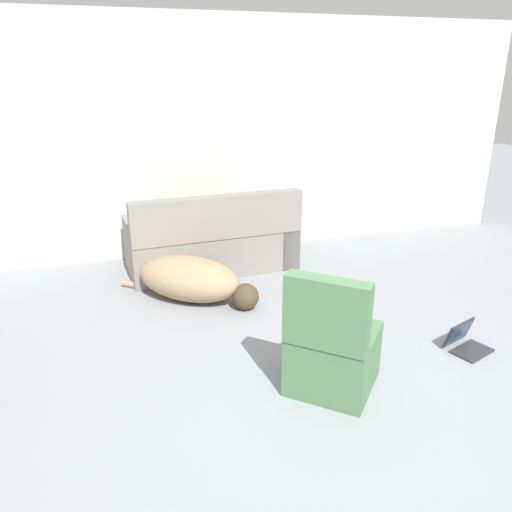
{
  "coord_description": "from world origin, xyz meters",
  "views": [
    {
      "loc": [
        -1.24,
        -2.01,
        2.01
      ],
      "look_at": [
        -0.08,
        1.73,
        0.55
      ],
      "focal_mm": 35.0,
      "sensor_mm": 36.0,
      "label": 1
    }
  ],
  "objects_px": {
    "couch": "(212,243)",
    "cat": "(347,314)",
    "side_chair": "(332,350)",
    "laptop_open": "(464,340)",
    "dog": "(192,279)"
  },
  "relations": [
    {
      "from": "couch",
      "to": "cat",
      "type": "distance_m",
      "value": 1.76
    },
    {
      "from": "dog",
      "to": "side_chair",
      "type": "bearing_deg",
      "value": -29.41
    },
    {
      "from": "dog",
      "to": "cat",
      "type": "bearing_deg",
      "value": 3.79
    },
    {
      "from": "couch",
      "to": "laptop_open",
      "type": "bearing_deg",
      "value": 120.9
    },
    {
      "from": "couch",
      "to": "dog",
      "type": "height_order",
      "value": "couch"
    },
    {
      "from": "couch",
      "to": "side_chair",
      "type": "xyz_separation_m",
      "value": [
        0.28,
        -2.36,
        0.01
      ]
    },
    {
      "from": "cat",
      "to": "laptop_open",
      "type": "distance_m",
      "value": 0.93
    },
    {
      "from": "cat",
      "to": "side_chair",
      "type": "xyz_separation_m",
      "value": [
        -0.53,
        -0.81,
        0.21
      ]
    },
    {
      "from": "couch",
      "to": "side_chair",
      "type": "distance_m",
      "value": 2.37
    },
    {
      "from": "laptop_open",
      "to": "side_chair",
      "type": "distance_m",
      "value": 1.23
    },
    {
      "from": "couch",
      "to": "side_chair",
      "type": "height_order",
      "value": "same"
    },
    {
      "from": "dog",
      "to": "side_chair",
      "type": "relative_size",
      "value": 1.4
    },
    {
      "from": "dog",
      "to": "cat",
      "type": "relative_size",
      "value": 2.38
    },
    {
      "from": "couch",
      "to": "cat",
      "type": "xyz_separation_m",
      "value": [
        0.82,
        -1.54,
        -0.21
      ]
    },
    {
      "from": "couch",
      "to": "laptop_open",
      "type": "xyz_separation_m",
      "value": [
        1.48,
        -2.19,
        -0.22
      ]
    }
  ]
}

